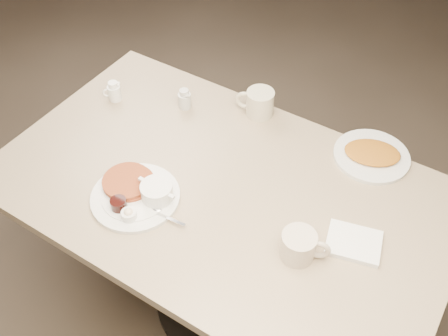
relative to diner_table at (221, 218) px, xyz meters
The scene contains 9 objects.
room 0.82m from the diner_table, ahead, with size 7.04×8.04×2.84m.
diner_table is the anchor object (origin of this frame).
main_plate 0.33m from the diner_table, 137.39° to the right, with size 0.36×0.30×0.07m.
coffee_mug_near 0.41m from the diner_table, 17.16° to the right, with size 0.16×0.13×0.09m.
napkin 0.49m from the diner_table, ahead, with size 0.18×0.16×0.02m.
coffee_mug_far 0.45m from the diner_table, 101.46° to the left, with size 0.16×0.13×0.10m.
creamer_left 0.65m from the diner_table, 164.69° to the left, with size 0.07×0.07×0.08m.
creamer_right 0.48m from the diner_table, 141.22° to the left, with size 0.07×0.05×0.08m.
hash_plate 0.57m from the diner_table, 46.52° to the left, with size 0.34×0.34×0.04m.
Camera 1 is at (0.60, -0.93, 2.02)m, focal length 41.20 mm.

